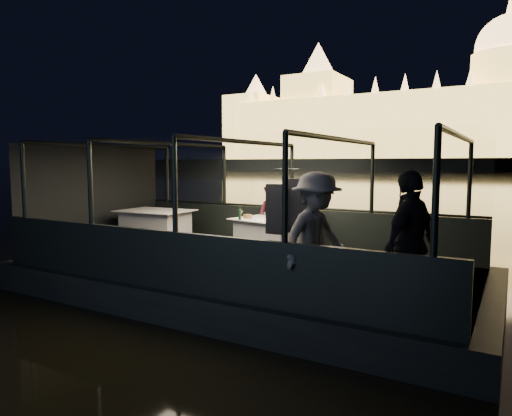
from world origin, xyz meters
The scene contains 30 objects.
river_water centered at (0.00, 80.00, 0.00)m, with size 500.00×500.00×0.00m, color black.
boat_hull centered at (0.00, 0.00, 0.00)m, with size 8.60×4.40×1.00m, color black.
boat_deck centered at (0.00, 0.00, 0.48)m, with size 8.00×4.00×0.04m, color black.
gunwale_port centered at (0.00, 2.00, 0.95)m, with size 8.00×0.08×0.90m, color black.
gunwale_starboard centered at (0.00, -2.00, 0.95)m, with size 8.00×0.08×0.90m, color black.
cabin_glass_port centered at (0.00, 2.00, 2.10)m, with size 8.00×0.02×1.40m, color #99B2B2, non-canonical shape.
cabin_glass_starboard centered at (0.00, -2.00, 2.10)m, with size 8.00×0.02×1.40m, color #99B2B2, non-canonical shape.
cabin_roof_glass centered at (0.00, 0.00, 2.80)m, with size 8.00×4.00×0.02m, color #99B2B2, non-canonical shape.
end_wall_fore centered at (-4.00, 0.00, 1.65)m, with size 0.02×4.00×2.30m, color black, non-canonical shape.
end_wall_aft centered at (4.00, 0.00, 1.65)m, with size 0.02×4.00×2.30m, color black, non-canonical shape.
canopy_ribs centered at (0.00, 0.00, 1.65)m, with size 8.00×4.00×2.30m, color black, non-canonical shape.
embankment centered at (0.00, 210.00, 1.00)m, with size 400.00×140.00×6.00m, color #423D33.
parliament_building centered at (0.00, 175.00, 29.00)m, with size 220.00×32.00×60.00m, color #F2D18C, non-canonical shape.
dining_table_central centered at (-0.04, 1.02, 0.89)m, with size 1.45×1.05×0.77m, color silver.
dining_table_aft centered at (-2.82, 0.67, 0.89)m, with size 1.59×1.15×0.84m, color silver.
chair_port_left centered at (-0.12, 1.48, 0.95)m, with size 0.41×0.41×0.88m, color black.
chair_port_right centered at (0.48, 1.47, 0.95)m, with size 0.45×0.45×0.96m, color black.
coat_stand centered at (1.46, -1.27, 1.40)m, with size 0.52×0.42×1.87m, color black, non-canonical shape.
person_woman_coral centered at (0.29, 1.74, 1.25)m, with size 0.48×0.32×1.32m, color #D54D52.
person_man_maroon centered at (-0.37, 1.74, 1.25)m, with size 0.69×0.53×1.43m, color #43121B.
passenger_stripe centered at (2.04, -1.54, 1.35)m, with size 1.17×0.66×1.80m, color silver.
passenger_dark centered at (3.24, -1.42, 1.35)m, with size 1.08×0.45×1.83m, color black.
wine_bottle centered at (-0.51, 0.62, 1.42)m, with size 0.06×0.06×0.27m, color #13351C.
bread_basket centered at (-0.51, 0.94, 1.31)m, with size 0.19×0.19×0.08m, color brown.
amber_candle centered at (0.05, 0.87, 1.31)m, with size 0.05×0.05×0.07m, color yellow.
plate_near centered at (0.42, 0.68, 1.27)m, with size 0.24×0.24×0.02m, color silver.
plate_far centered at (-0.28, 0.91, 1.27)m, with size 0.21×0.21×0.01m, color silver.
wine_glass_white centered at (-0.49, 0.65, 1.36)m, with size 0.06×0.06×0.19m, color white, non-canonical shape.
wine_glass_red centered at (0.18, 0.95, 1.36)m, with size 0.07×0.07×0.19m, color white, non-canonical shape.
wine_glass_empty centered at (0.08, 0.60, 1.36)m, with size 0.06×0.06×0.18m, color white, non-canonical shape.
Camera 1 is at (4.35, -7.20, 2.41)m, focal length 32.00 mm.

